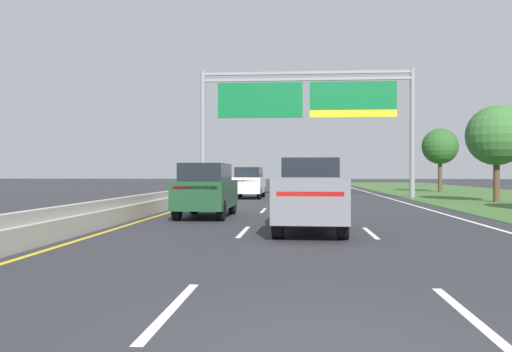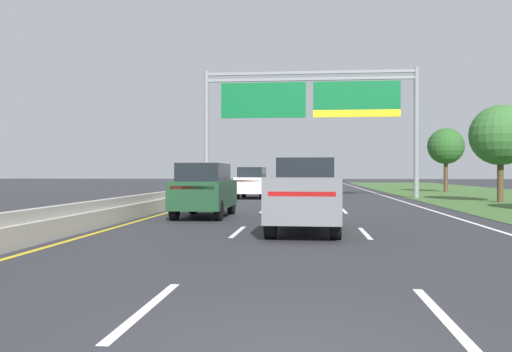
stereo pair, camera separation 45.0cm
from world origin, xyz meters
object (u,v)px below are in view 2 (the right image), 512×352
object	(u,v)px
car_navy_centre_lane_sedan	(304,182)
roadside_tree_far	(446,146)
roadside_tree_mid	(500,135)
car_white_left_lane_suv	(252,182)
overhead_sign_gantry	(309,106)
car_darkgreen_left_lane_suv	(205,189)
pickup_truck_grey	(305,195)

from	to	relation	value
car_navy_centre_lane_sedan	roadside_tree_far	bearing A→B (deg)	-101.96
roadside_tree_mid	roadside_tree_far	size ratio (longest dim) A/B	1.00
car_white_left_lane_suv	car_navy_centre_lane_sedan	bearing A→B (deg)	-11.15
overhead_sign_gantry	car_darkgreen_left_lane_suv	world-z (taller)	overhead_sign_gantry
roadside_tree_mid	car_navy_centre_lane_sedan	bearing A→B (deg)	120.56
pickup_truck_grey	car_darkgreen_left_lane_suv	xyz separation A→B (m)	(-3.97, 4.79, 0.02)
roadside_tree_far	overhead_sign_gantry	bearing A→B (deg)	-136.73
pickup_truck_grey	roadside_tree_mid	size ratio (longest dim) A/B	0.95
pickup_truck_grey	roadside_tree_far	world-z (taller)	roadside_tree_far
car_darkgreen_left_lane_suv	pickup_truck_grey	bearing A→B (deg)	-140.13
pickup_truck_grey	car_navy_centre_lane_sedan	distance (m)	36.18
car_navy_centre_lane_sedan	car_darkgreen_left_lane_suv	xyz separation A→B (m)	(-3.65, -31.38, 0.28)
roadside_tree_far	car_navy_centre_lane_sedan	bearing A→B (deg)	167.08
overhead_sign_gantry	car_white_left_lane_suv	bearing A→B (deg)	-160.43
overhead_sign_gantry	pickup_truck_grey	bearing A→B (deg)	-90.45
pickup_truck_grey	car_white_left_lane_suv	bearing A→B (deg)	11.76
car_darkgreen_left_lane_suv	car_navy_centre_lane_sedan	bearing A→B (deg)	-6.37
roadside_tree_mid	roadside_tree_far	xyz separation A→B (m)	(1.04, 16.73, 0.16)
car_navy_centre_lane_sedan	roadside_tree_far	size ratio (longest dim) A/B	0.78
overhead_sign_gantry	pickup_truck_grey	size ratio (longest dim) A/B	2.76
car_white_left_lane_suv	roadside_tree_far	world-z (taller)	roadside_tree_far
overhead_sign_gantry	pickup_truck_grey	distance (m)	22.51
roadside_tree_mid	car_darkgreen_left_lane_suv	bearing A→B (deg)	-142.35
car_navy_centre_lane_sedan	car_white_left_lane_suv	distance (m)	16.07
overhead_sign_gantry	car_navy_centre_lane_sedan	bearing A→B (deg)	91.97
car_white_left_lane_suv	roadside_tree_mid	distance (m)	15.75
overhead_sign_gantry	car_navy_centre_lane_sedan	world-z (taller)	overhead_sign_gantry
overhead_sign_gantry	roadside_tree_far	xyz separation A→B (m)	(12.13, 11.42, -2.35)
car_white_left_lane_suv	roadside_tree_mid	xyz separation A→B (m)	(14.99, -3.92, 2.83)
overhead_sign_gantry	roadside_tree_far	world-z (taller)	overhead_sign_gantry
car_navy_centre_lane_sedan	car_darkgreen_left_lane_suv	size ratio (longest dim) A/B	0.94
overhead_sign_gantry	car_white_left_lane_suv	distance (m)	6.75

